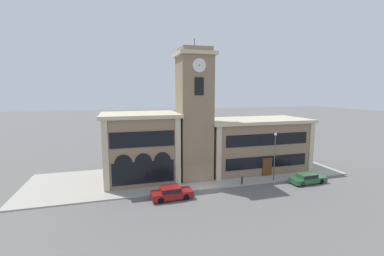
{
  "coord_description": "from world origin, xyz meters",
  "views": [
    {
      "loc": [
        -9.76,
        -28.43,
        11.94
      ],
      "look_at": [
        -0.92,
        2.54,
        7.39
      ],
      "focal_mm": 24.0,
      "sensor_mm": 36.0,
      "label": 1
    }
  ],
  "objects": [
    {
      "name": "parked_car_near",
      "position": [
        -4.46,
        -1.41,
        0.75
      ],
      "size": [
        4.68,
        2.04,
        1.43
      ],
      "rotation": [
        0.0,
        0.0,
        0.05
      ],
      "color": "maroon",
      "rests_on": "ground_plane"
    },
    {
      "name": "street_lamp",
      "position": [
        9.93,
        0.5,
        4.31
      ],
      "size": [
        0.36,
        0.36,
        6.43
      ],
      "color": "#4C4C51",
      "rests_on": "sidewalk_kerb"
    },
    {
      "name": "town_hall_right_wing",
      "position": [
        10.13,
        6.25,
        3.96
      ],
      "size": [
        16.13,
        8.17,
        7.87
      ],
      "color": "#897056",
      "rests_on": "ground_plane"
    },
    {
      "name": "clock_tower",
      "position": [
        0.0,
        4.66,
        8.84
      ],
      "size": [
        4.94,
        4.94,
        18.8
      ],
      "color": "#897056",
      "rests_on": "ground_plane"
    },
    {
      "name": "town_hall_left_wing",
      "position": [
        -7.13,
        6.24,
        4.6
      ],
      "size": [
        10.13,
        8.17,
        9.13
      ],
      "color": "#897056",
      "rests_on": "ground_plane"
    },
    {
      "name": "parked_car_mid",
      "position": [
        13.76,
        -1.41,
        0.69
      ],
      "size": [
        4.95,
        1.95,
        1.31
      ],
      "rotation": [
        0.0,
        0.0,
        0.05
      ],
      "color": "#285633",
      "rests_on": "ground_plane"
    },
    {
      "name": "bollard",
      "position": [
        5.14,
        0.31,
        0.67
      ],
      "size": [
        0.18,
        0.18,
        1.06
      ],
      "color": "black",
      "rests_on": "sidewalk_kerb"
    },
    {
      "name": "ground_plane",
      "position": [
        0.0,
        0.0,
        0.0
      ],
      "size": [
        300.0,
        300.0,
        0.0
      ],
      "primitive_type": "plane",
      "color": "#605E5B"
    },
    {
      "name": "sidewalk_kerb",
      "position": [
        0.0,
        6.0,
        0.07
      ],
      "size": [
        43.69,
        12.01,
        0.15
      ],
      "color": "#A39E93",
      "rests_on": "ground_plane"
    }
  ]
}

